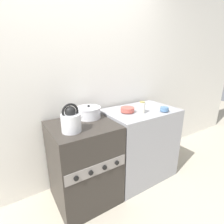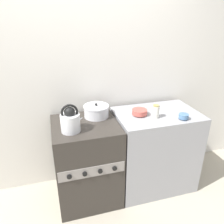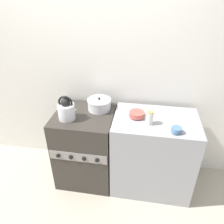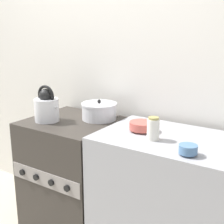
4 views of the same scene
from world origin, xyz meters
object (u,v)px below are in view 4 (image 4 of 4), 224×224
(stove, at_px, (74,176))
(cooking_pot, at_px, (99,111))
(storage_jar, at_px, (153,129))
(enamel_bowl, at_px, (142,126))
(small_ceramic_bowl, at_px, (188,149))
(kettle, at_px, (47,107))

(stove, height_order, cooking_pot, cooking_pot)
(cooking_pot, distance_m, storage_jar, 0.60)
(enamel_bowl, xyz_separation_m, small_ceramic_bowl, (0.38, -0.21, -0.00))
(stove, distance_m, storage_jar, 0.89)
(stove, distance_m, enamel_bowl, 0.76)
(cooking_pot, relative_size, enamel_bowl, 1.66)
(kettle, height_order, storage_jar, kettle)
(small_ceramic_bowl, bearing_deg, cooking_pot, 156.55)
(stove, xyz_separation_m, storage_jar, (0.70, -0.10, 0.54))
(kettle, distance_m, small_ceramic_bowl, 1.10)
(cooking_pot, bearing_deg, enamel_bowl, -17.68)
(cooking_pot, bearing_deg, kettle, -139.69)
(kettle, distance_m, enamel_bowl, 0.73)
(stove, distance_m, cooking_pot, 0.55)
(cooking_pot, bearing_deg, small_ceramic_bowl, -23.45)
(kettle, xyz_separation_m, cooking_pot, (0.29, 0.25, -0.04))
(enamel_bowl, height_order, small_ceramic_bowl, enamel_bowl)
(stove, xyz_separation_m, small_ceramic_bowl, (0.95, -0.21, 0.50))
(small_ceramic_bowl, height_order, storage_jar, storage_jar)
(kettle, relative_size, storage_jar, 1.94)
(stove, height_order, enamel_bowl, enamel_bowl)
(stove, height_order, small_ceramic_bowl, small_ceramic_bowl)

